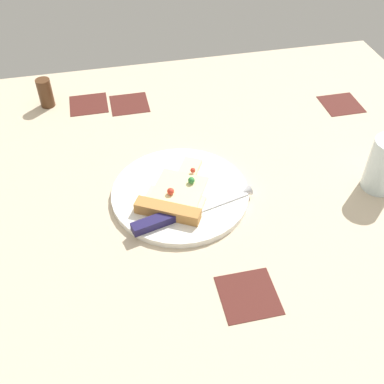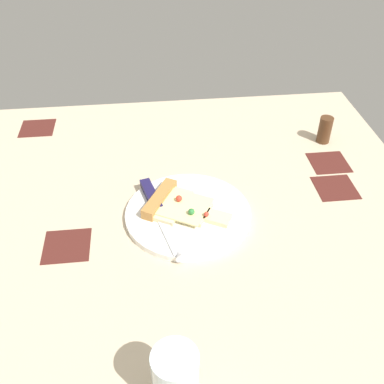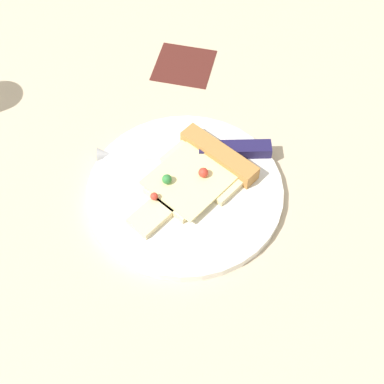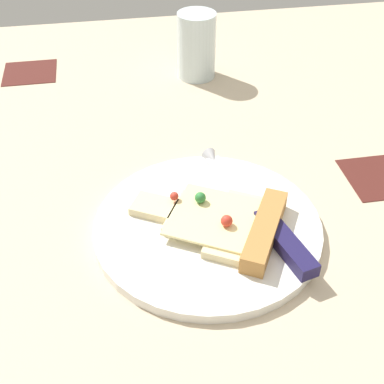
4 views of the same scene
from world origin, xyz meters
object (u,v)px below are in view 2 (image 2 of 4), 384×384
object	(u,v)px
plate	(188,214)
knife	(157,209)
drinking_glass	(172,380)
pepper_shaker	(325,130)
pizza_slice	(177,205)

from	to	relation	value
plate	knife	world-z (taller)	knife
drinking_glass	pepper_shaker	size ratio (longest dim) A/B	1.58
pizza_slice	plate	bearing A→B (deg)	90.29
plate	drinking_glass	distance (cm)	39.12
drinking_glass	plate	bearing A→B (deg)	-9.11
pizza_slice	drinking_glass	bearing A→B (deg)	23.64
knife	pepper_shaker	distance (cm)	50.20
plate	knife	bearing A→B (deg)	82.01
pepper_shaker	pizza_slice	bearing A→B (deg)	120.56
pizza_slice	knife	world-z (taller)	pizza_slice
pizza_slice	knife	bearing A→B (deg)	-55.59
plate	drinking_glass	world-z (taller)	drinking_glass
drinking_glass	pepper_shaker	xyz separation A→B (cm)	(63.21, -43.90, -2.00)
plate	knife	xyz separation A→B (cm)	(0.89, 6.32, 1.23)
drinking_glass	pepper_shaker	distance (cm)	76.99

